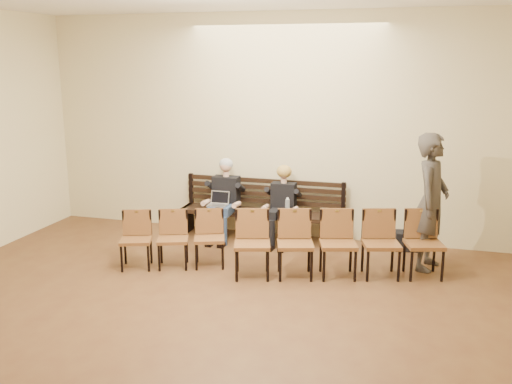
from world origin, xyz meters
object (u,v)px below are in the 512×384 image
(water_bottle, at_px, (287,212))
(bag, at_px, (408,241))
(laptop, at_px, (217,207))
(seated_woman, at_px, (282,210))
(chair_row_back, at_px, (338,245))
(bench, at_px, (261,225))
(passerby, at_px, (432,192))
(chair_row_front, at_px, (173,240))
(seated_man, at_px, (224,201))

(water_bottle, xyz_separation_m, bag, (1.75, 0.42, -0.42))
(bag, bearing_deg, laptop, -171.66)
(seated_woman, bearing_deg, water_bottle, -57.03)
(laptop, distance_m, chair_row_back, 2.22)
(bench, height_order, bag, bench)
(bench, xyz_separation_m, laptop, (-0.61, -0.32, 0.33))
(passerby, height_order, chair_row_front, passerby)
(bench, bearing_deg, chair_row_front, -117.99)
(seated_woman, xyz_separation_m, chair_row_back, (1.03, -1.15, -0.09))
(seated_man, height_order, seated_woman, seated_man)
(bench, relative_size, seated_woman, 2.43)
(seated_man, distance_m, bag, 2.87)
(seated_man, bearing_deg, water_bottle, -10.80)
(bench, height_order, seated_man, seated_man)
(chair_row_back, bearing_deg, bench, 121.58)
(water_bottle, bearing_deg, seated_man, 169.20)
(chair_row_front, relative_size, chair_row_back, 0.52)
(seated_woman, relative_size, water_bottle, 4.82)
(laptop, bearing_deg, bench, 20.14)
(bench, bearing_deg, bag, 2.54)
(seated_woman, relative_size, bag, 2.82)
(bench, bearing_deg, passerby, -13.34)
(seated_man, height_order, chair_row_front, seated_man)
(seated_man, bearing_deg, chair_row_front, -100.08)
(bag, relative_size, chair_row_back, 0.14)
(bench, distance_m, bag, 2.26)
(laptop, height_order, chair_row_front, chair_row_front)
(bench, distance_m, chair_row_front, 1.75)
(bench, xyz_separation_m, chair_row_back, (1.40, -1.27, 0.21))
(bag, height_order, chair_row_front, chair_row_front)
(seated_woman, distance_m, laptop, 1.00)
(seated_man, bearing_deg, chair_row_back, -30.27)
(laptop, height_order, chair_row_back, chair_row_back)
(seated_woman, distance_m, passerby, 2.27)
(laptop, height_order, water_bottle, water_bottle)
(laptop, xyz_separation_m, water_bottle, (1.11, -0.00, 0.00))
(seated_woman, xyz_separation_m, passerby, (2.16, -0.48, 0.53))
(seated_woman, relative_size, laptop, 3.59)
(bag, bearing_deg, seated_woman, -173.35)
(laptop, bearing_deg, bag, 0.71)
(seated_man, xyz_separation_m, chair_row_back, (1.97, -1.15, -0.17))
(seated_woman, height_order, laptop, seated_woman)
(laptop, distance_m, bag, 2.93)
(water_bottle, distance_m, chair_row_back, 1.31)
(bench, distance_m, laptop, 0.76)
(seated_woman, height_order, chair_row_front, seated_woman)
(seated_man, bearing_deg, bench, 12.00)
(bench, height_order, passerby, passerby)
(water_bottle, height_order, bag, water_bottle)
(seated_woman, bearing_deg, laptop, -168.46)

